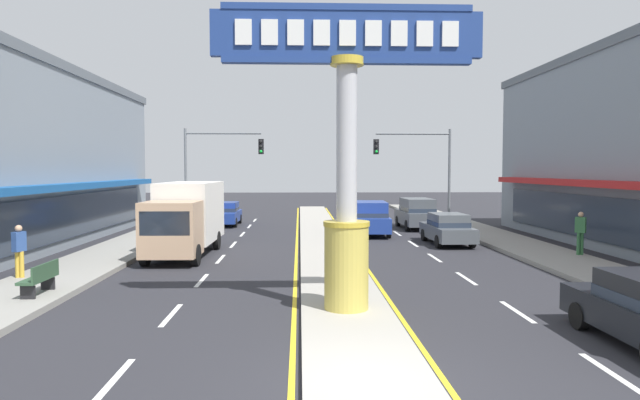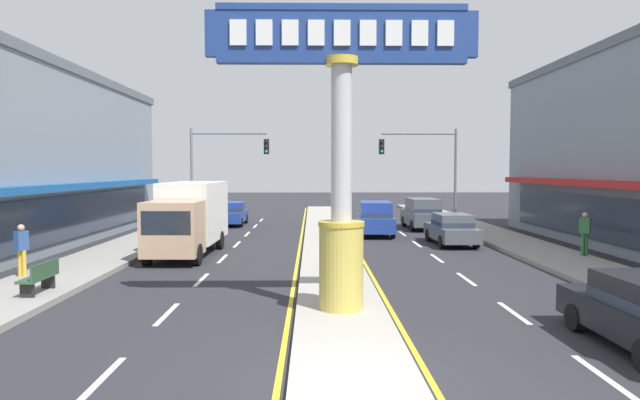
{
  "view_description": "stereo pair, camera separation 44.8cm",
  "coord_description": "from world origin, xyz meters",
  "px_view_note": "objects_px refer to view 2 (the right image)",
  "views": [
    {
      "loc": [
        -1.19,
        -9.21,
        3.69
      ],
      "look_at": [
        -0.46,
        10.57,
        2.6
      ],
      "focal_mm": 31.13,
      "sensor_mm": 36.0,
      "label": 1
    },
    {
      "loc": [
        -0.74,
        -9.22,
        3.69
      ],
      "look_at": [
        -0.46,
        10.57,
        2.6
      ],
      "focal_mm": 31.13,
      "sensor_mm": 36.0,
      "label": 2
    }
  ],
  "objects_px": {
    "traffic_light_right_side": "(427,161)",
    "street_bench": "(40,276)",
    "district_sign": "(342,153)",
    "suv_near_left_lane": "(375,218)",
    "pedestrian_far_side": "(22,247)",
    "box_truck_mid_left_lane": "(189,216)",
    "sedan_kerb_right": "(452,229)",
    "suv_far_left_oncoming": "(422,213)",
    "sedan_near_right_lane": "(231,213)",
    "pedestrian_near_kerb": "(585,231)",
    "traffic_light_left_side": "(220,160)"
  },
  "relations": [
    {
      "from": "district_sign",
      "to": "suv_far_left_oncoming",
      "type": "xyz_separation_m",
      "value": [
        6.1,
        20.21,
        -3.12
      ]
    },
    {
      "from": "traffic_light_right_side",
      "to": "box_truck_mid_left_lane",
      "type": "height_order",
      "value": "traffic_light_right_side"
    },
    {
      "from": "box_truck_mid_left_lane",
      "to": "street_bench",
      "type": "distance_m",
      "value": 8.72
    },
    {
      "from": "district_sign",
      "to": "traffic_light_left_side",
      "type": "bearing_deg",
      "value": 107.52
    },
    {
      "from": "sedan_near_right_lane",
      "to": "sedan_kerb_right",
      "type": "relative_size",
      "value": 0.99
    },
    {
      "from": "suv_near_left_lane",
      "to": "pedestrian_near_kerb",
      "type": "distance_m",
      "value": 11.47
    },
    {
      "from": "pedestrian_far_side",
      "to": "district_sign",
      "type": "bearing_deg",
      "value": -22.44
    },
    {
      "from": "suv_far_left_oncoming",
      "to": "pedestrian_far_side",
      "type": "xyz_separation_m",
      "value": [
        -16.39,
        -15.96,
        0.17
      ]
    },
    {
      "from": "traffic_light_right_side",
      "to": "box_truck_mid_left_lane",
      "type": "relative_size",
      "value": 0.89
    },
    {
      "from": "suv_far_left_oncoming",
      "to": "traffic_light_left_side",
      "type": "bearing_deg",
      "value": 179.89
    },
    {
      "from": "traffic_light_left_side",
      "to": "sedan_near_right_lane",
      "type": "xyz_separation_m",
      "value": [
        0.29,
        2.57,
        -3.46
      ]
    },
    {
      "from": "district_sign",
      "to": "pedestrian_far_side",
      "type": "relative_size",
      "value": 4.45
    },
    {
      "from": "sedan_near_right_lane",
      "to": "sedan_kerb_right",
      "type": "distance_m",
      "value": 15.67
    },
    {
      "from": "sedan_near_right_lane",
      "to": "box_truck_mid_left_lane",
      "type": "height_order",
      "value": "box_truck_mid_left_lane"
    },
    {
      "from": "pedestrian_near_kerb",
      "to": "pedestrian_far_side",
      "type": "distance_m",
      "value": 21.05
    },
    {
      "from": "sedan_kerb_right",
      "to": "traffic_light_right_side",
      "type": "bearing_deg",
      "value": 87.76
    },
    {
      "from": "sedan_kerb_right",
      "to": "pedestrian_near_kerb",
      "type": "distance_m",
      "value": 6.33
    },
    {
      "from": "district_sign",
      "to": "suv_near_left_lane",
      "type": "distance_m",
      "value": 17.45
    },
    {
      "from": "traffic_light_right_side",
      "to": "suv_far_left_oncoming",
      "type": "relative_size",
      "value": 1.34
    },
    {
      "from": "sedan_kerb_right",
      "to": "street_bench",
      "type": "relative_size",
      "value": 2.71
    },
    {
      "from": "traffic_light_left_side",
      "to": "sedan_near_right_lane",
      "type": "relative_size",
      "value": 1.44
    },
    {
      "from": "suv_far_left_oncoming",
      "to": "pedestrian_near_kerb",
      "type": "xyz_separation_m",
      "value": [
        4.26,
        -11.89,
        0.2
      ]
    },
    {
      "from": "suv_near_left_lane",
      "to": "pedestrian_far_side",
      "type": "bearing_deg",
      "value": -135.89
    },
    {
      "from": "pedestrian_far_side",
      "to": "traffic_light_left_side",
      "type": "bearing_deg",
      "value": 76.29
    },
    {
      "from": "sedan_near_right_lane",
      "to": "pedestrian_near_kerb",
      "type": "distance_m",
      "value": 21.93
    },
    {
      "from": "suv_near_left_lane",
      "to": "sedan_near_right_lane",
      "type": "bearing_deg",
      "value": 146.62
    },
    {
      "from": "district_sign",
      "to": "box_truck_mid_left_lane",
      "type": "height_order",
      "value": "district_sign"
    },
    {
      "from": "sedan_kerb_right",
      "to": "sedan_near_right_lane",
      "type": "bearing_deg",
      "value": 141.19
    },
    {
      "from": "box_truck_mid_left_lane",
      "to": "sedan_near_right_lane",
      "type": "bearing_deg",
      "value": 90.15
    },
    {
      "from": "district_sign",
      "to": "suv_near_left_lane",
      "type": "xyz_separation_m",
      "value": [
        2.8,
        16.93,
        -3.12
      ]
    },
    {
      "from": "district_sign",
      "to": "traffic_light_right_side",
      "type": "height_order",
      "value": "district_sign"
    },
    {
      "from": "sedan_near_right_lane",
      "to": "suv_near_left_lane",
      "type": "bearing_deg",
      "value": -33.38
    },
    {
      "from": "district_sign",
      "to": "suv_near_left_lane",
      "type": "relative_size",
      "value": 1.63
    },
    {
      "from": "street_bench",
      "to": "pedestrian_near_kerb",
      "type": "bearing_deg",
      "value": 19.14
    },
    {
      "from": "district_sign",
      "to": "pedestrian_near_kerb",
      "type": "distance_m",
      "value": 13.6
    },
    {
      "from": "suv_near_left_lane",
      "to": "pedestrian_near_kerb",
      "type": "xyz_separation_m",
      "value": [
        7.56,
        -8.62,
        0.2
      ]
    },
    {
      "from": "sedan_near_right_lane",
      "to": "pedestrian_far_side",
      "type": "height_order",
      "value": "pedestrian_far_side"
    },
    {
      "from": "suv_far_left_oncoming",
      "to": "pedestrian_near_kerb",
      "type": "relative_size",
      "value": 2.61
    },
    {
      "from": "suv_far_left_oncoming",
      "to": "street_bench",
      "type": "relative_size",
      "value": 2.9
    },
    {
      "from": "suv_near_left_lane",
      "to": "box_truck_mid_left_lane",
      "type": "distance_m",
      "value": 11.23
    },
    {
      "from": "district_sign",
      "to": "sedan_kerb_right",
      "type": "bearing_deg",
      "value": 64.81
    },
    {
      "from": "traffic_light_right_side",
      "to": "street_bench",
      "type": "height_order",
      "value": "traffic_light_right_side"
    },
    {
      "from": "box_truck_mid_left_lane",
      "to": "sedan_kerb_right",
      "type": "xyz_separation_m",
      "value": [
        12.17,
        2.89,
        -0.91
      ]
    },
    {
      "from": "street_bench",
      "to": "pedestrian_near_kerb",
      "type": "height_order",
      "value": "pedestrian_near_kerb"
    },
    {
      "from": "street_bench",
      "to": "pedestrian_far_side",
      "type": "xyz_separation_m",
      "value": [
        -1.8,
        2.48,
        0.5
      ]
    },
    {
      "from": "district_sign",
      "to": "traffic_light_left_side",
      "type": "relative_size",
      "value": 1.23
    },
    {
      "from": "traffic_light_left_side",
      "to": "pedestrian_far_side",
      "type": "relative_size",
      "value": 3.61
    },
    {
      "from": "district_sign",
      "to": "traffic_light_right_side",
      "type": "relative_size",
      "value": 1.23
    },
    {
      "from": "traffic_light_right_side",
      "to": "sedan_near_right_lane",
      "type": "height_order",
      "value": "traffic_light_right_side"
    },
    {
      "from": "box_truck_mid_left_lane",
      "to": "suv_far_left_oncoming",
      "type": "bearing_deg",
      "value": 39.73
    }
  ]
}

